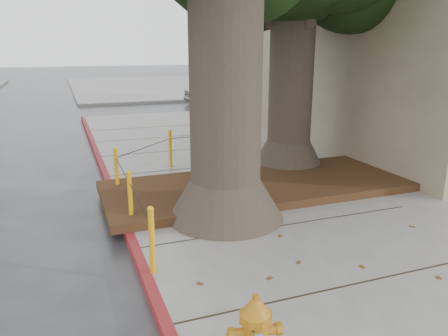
{
  "coord_description": "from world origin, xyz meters",
  "views": [
    {
      "loc": [
        -2.86,
        -4.04,
        3.07
      ],
      "look_at": [
        -0.39,
        2.54,
        1.1
      ],
      "focal_mm": 35.0,
      "sensor_mm": 36.0,
      "label": 1
    }
  ],
  "objects": [
    {
      "name": "car_red",
      "position": [
        7.49,
        18.23,
        0.57
      ],
      "size": [
        3.54,
        1.45,
        1.14
      ],
      "primitive_type": "imported",
      "rotation": [
        0.0,
        0.0,
        1.64
      ],
      "color": "maroon",
      "rests_on": "ground"
    },
    {
      "name": "curb_red",
      "position": [
        -2.0,
        2.5,
        0.07
      ],
      "size": [
        0.14,
        26.0,
        0.16
      ],
      "primitive_type": "cube",
      "color": "maroon",
      "rests_on": "ground"
    },
    {
      "name": "building_side_white",
      "position": [
        16.0,
        26.0,
        4.5
      ],
      "size": [
        10.0,
        10.0,
        9.0
      ],
      "primitive_type": "cube",
      "color": "silver",
      "rests_on": "ground"
    },
    {
      "name": "building_side_grey",
      "position": [
        22.0,
        32.0,
        6.0
      ],
      "size": [
        12.0,
        14.0,
        12.0
      ],
      "primitive_type": "cube",
      "color": "slate",
      "rests_on": "ground"
    },
    {
      "name": "car_silver",
      "position": [
        5.13,
        18.9,
        0.54
      ],
      "size": [
        3.27,
        1.47,
        1.09
      ],
      "primitive_type": "imported",
      "rotation": [
        0.0,
        0.0,
        1.63
      ],
      "color": "#A3A3A8",
      "rests_on": "ground"
    },
    {
      "name": "sidewalk_far",
      "position": [
        6.0,
        30.0,
        0.07
      ],
      "size": [
        16.0,
        20.0,
        0.15
      ],
      "primitive_type": "cube",
      "color": "slate",
      "rests_on": "ground"
    },
    {
      "name": "ground",
      "position": [
        0.0,
        0.0,
        0.0
      ],
      "size": [
        140.0,
        140.0,
        0.0
      ],
      "primitive_type": "plane",
      "color": "#28282B",
      "rests_on": "ground"
    },
    {
      "name": "fire_hydrant",
      "position": [
        -1.41,
        -0.99,
        0.55
      ],
      "size": [
        0.44,
        0.41,
        0.83
      ],
      "rotation": [
        0.0,
        0.0,
        -0.16
      ],
      "color": "#C07413",
      "rests_on": "sidewalk_main"
    },
    {
      "name": "bollard_ring",
      "position": [
        -0.87,
        4.38,
        0.66
      ],
      "size": [
        3.79,
        5.39,
        0.95
      ],
      "color": "#EFA20D",
      "rests_on": "sidewalk_main"
    },
    {
      "name": "planter_bed",
      "position": [
        0.9,
        3.9,
        0.23
      ],
      "size": [
        6.4,
        2.6,
        0.16
      ],
      "primitive_type": "cube",
      "color": "black",
      "rests_on": "sidewalk_main"
    }
  ]
}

